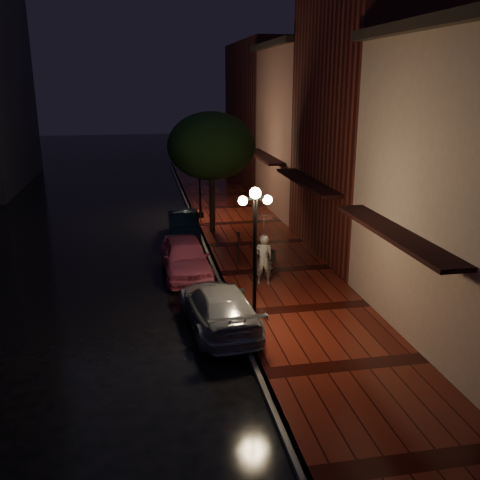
{
  "coord_description": "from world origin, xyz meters",
  "views": [
    {
      "loc": [
        -2.74,
        -19.2,
        7.26
      ],
      "look_at": [
        0.89,
        0.19,
        1.4
      ],
      "focal_mm": 40.0,
      "sensor_mm": 36.0,
      "label": 1
    }
  ],
  "objects_px": {
    "silver_car": "(219,306)",
    "woman_with_umbrella": "(264,238)",
    "pink_car": "(185,257)",
    "street_tree": "(212,148)",
    "navy_car": "(184,225)",
    "streetlamp_far": "(200,173)",
    "streetlamp_near": "(255,252)",
    "parking_meter": "(239,244)"
  },
  "relations": [
    {
      "from": "street_tree",
      "to": "navy_car",
      "type": "relative_size",
      "value": 1.45
    },
    {
      "from": "street_tree",
      "to": "parking_meter",
      "type": "xyz_separation_m",
      "value": [
        0.39,
        -4.95,
        -3.28
      ]
    },
    {
      "from": "streetlamp_far",
      "to": "woman_with_umbrella",
      "type": "distance_m",
      "value": 10.48
    },
    {
      "from": "streetlamp_far",
      "to": "silver_car",
      "type": "relative_size",
      "value": 0.92
    },
    {
      "from": "streetlamp_near",
      "to": "streetlamp_far",
      "type": "distance_m",
      "value": 14.0
    },
    {
      "from": "street_tree",
      "to": "woman_with_umbrella",
      "type": "bearing_deg",
      "value": -83.4
    },
    {
      "from": "street_tree",
      "to": "navy_car",
      "type": "bearing_deg",
      "value": -163.06
    },
    {
      "from": "silver_car",
      "to": "woman_with_umbrella",
      "type": "bearing_deg",
      "value": -130.11
    },
    {
      "from": "woman_with_umbrella",
      "to": "street_tree",
      "type": "bearing_deg",
      "value": -65.88
    },
    {
      "from": "streetlamp_near",
      "to": "street_tree",
      "type": "relative_size",
      "value": 0.74
    },
    {
      "from": "streetlamp_near",
      "to": "parking_meter",
      "type": "height_order",
      "value": "streetlamp_near"
    },
    {
      "from": "pink_car",
      "to": "woman_with_umbrella",
      "type": "bearing_deg",
      "value": -37.04
    },
    {
      "from": "streetlamp_far",
      "to": "silver_car",
      "type": "bearing_deg",
      "value": -94.08
    },
    {
      "from": "streetlamp_near",
      "to": "silver_car",
      "type": "xyz_separation_m",
      "value": [
        -0.95,
        0.68,
        -1.92
      ]
    },
    {
      "from": "navy_car",
      "to": "silver_car",
      "type": "height_order",
      "value": "silver_car"
    },
    {
      "from": "woman_with_umbrella",
      "to": "parking_meter",
      "type": "distance_m",
      "value": 2.66
    },
    {
      "from": "pink_car",
      "to": "parking_meter",
      "type": "bearing_deg",
      "value": 12.13
    },
    {
      "from": "street_tree",
      "to": "silver_car",
      "type": "bearing_deg",
      "value": -96.69
    },
    {
      "from": "parking_meter",
      "to": "navy_car",
      "type": "bearing_deg",
      "value": 130.33
    },
    {
      "from": "streetlamp_near",
      "to": "navy_car",
      "type": "height_order",
      "value": "streetlamp_near"
    },
    {
      "from": "parking_meter",
      "to": "silver_car",
      "type": "bearing_deg",
      "value": -88.66
    },
    {
      "from": "navy_car",
      "to": "parking_meter",
      "type": "distance_m",
      "value": 4.88
    },
    {
      "from": "pink_car",
      "to": "navy_car",
      "type": "height_order",
      "value": "pink_car"
    },
    {
      "from": "streetlamp_far",
      "to": "street_tree",
      "type": "relative_size",
      "value": 0.74
    },
    {
      "from": "street_tree",
      "to": "silver_car",
      "type": "distance_m",
      "value": 10.97
    },
    {
      "from": "streetlamp_near",
      "to": "woman_with_umbrella",
      "type": "relative_size",
      "value": 1.63
    },
    {
      "from": "street_tree",
      "to": "silver_car",
      "type": "xyz_separation_m",
      "value": [
        -1.21,
        -10.31,
        -3.56
      ]
    },
    {
      "from": "silver_car",
      "to": "parking_meter",
      "type": "xyz_separation_m",
      "value": [
        1.6,
        5.36,
        0.28
      ]
    },
    {
      "from": "streetlamp_near",
      "to": "streetlamp_far",
      "type": "xyz_separation_m",
      "value": [
        0.0,
        14.0,
        0.0
      ]
    },
    {
      "from": "navy_car",
      "to": "parking_meter",
      "type": "relative_size",
      "value": 2.98
    },
    {
      "from": "streetlamp_far",
      "to": "navy_car",
      "type": "relative_size",
      "value": 1.08
    },
    {
      "from": "street_tree",
      "to": "woman_with_umbrella",
      "type": "height_order",
      "value": "street_tree"
    },
    {
      "from": "streetlamp_near",
      "to": "woman_with_umbrella",
      "type": "distance_m",
      "value": 3.83
    },
    {
      "from": "street_tree",
      "to": "silver_car",
      "type": "relative_size",
      "value": 1.24
    },
    {
      "from": "streetlamp_near",
      "to": "parking_meter",
      "type": "bearing_deg",
      "value": 83.86
    },
    {
      "from": "streetlamp_far",
      "to": "parking_meter",
      "type": "height_order",
      "value": "streetlamp_far"
    },
    {
      "from": "pink_car",
      "to": "parking_meter",
      "type": "relative_size",
      "value": 3.23
    },
    {
      "from": "pink_car",
      "to": "silver_car",
      "type": "bearing_deg",
      "value": -84.42
    },
    {
      "from": "streetlamp_near",
      "to": "silver_car",
      "type": "relative_size",
      "value": 0.92
    },
    {
      "from": "navy_car",
      "to": "woman_with_umbrella",
      "type": "distance_m",
      "value": 7.43
    },
    {
      "from": "pink_car",
      "to": "navy_car",
      "type": "xyz_separation_m",
      "value": [
        0.36,
        5.05,
        -0.08
      ]
    },
    {
      "from": "streetlamp_near",
      "to": "streetlamp_far",
      "type": "bearing_deg",
      "value": 90.0
    }
  ]
}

